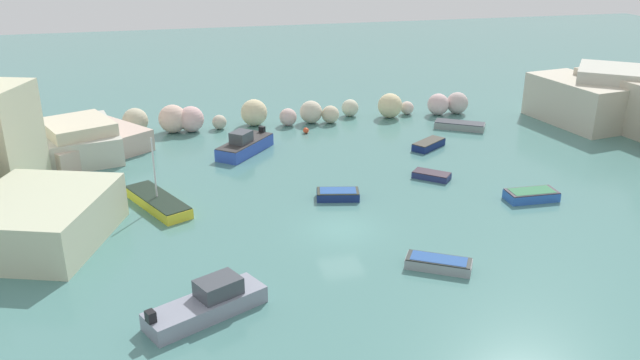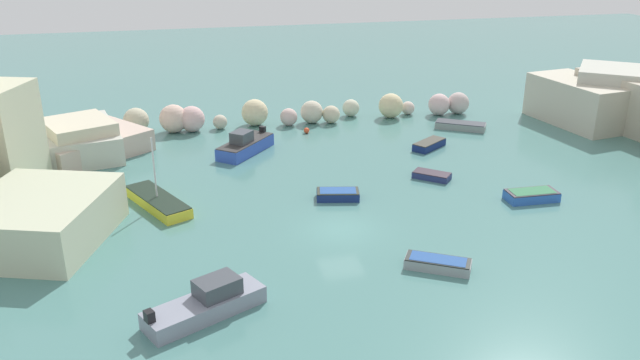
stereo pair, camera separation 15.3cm
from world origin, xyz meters
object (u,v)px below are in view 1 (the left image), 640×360
at_px(channel_buoy, 306,130).
at_px(moored_boat_4, 208,303).
at_px(moored_boat_8, 439,263).
at_px(moored_boat_0, 531,195).
at_px(moored_boat_7, 460,125).
at_px(moored_boat_1, 245,145).
at_px(moored_boat_2, 338,194).
at_px(moored_boat_5, 431,175).
at_px(moored_boat_3, 429,144).
at_px(moored_boat_6, 157,202).

distance_m(channel_buoy, moored_boat_4, 27.39).
bearing_deg(channel_buoy, moored_boat_4, -111.56).
bearing_deg(moored_boat_8, channel_buoy, 124.69).
height_order(moored_boat_0, moored_boat_7, moored_boat_0).
relative_size(moored_boat_1, moored_boat_2, 1.82).
height_order(moored_boat_2, moored_boat_5, moored_boat_2).
xyz_separation_m(channel_buoy, moored_boat_4, (-10.07, -25.47, 0.34)).
distance_m(moored_boat_4, moored_boat_7, 33.09).
bearing_deg(moored_boat_1, moored_boat_3, 121.35).
xyz_separation_m(moored_boat_1, moored_boat_4, (-4.42, -21.64, -0.05)).
bearing_deg(moored_boat_7, moored_boat_6, -124.73).
distance_m(moored_boat_0, moored_boat_1, 21.29).
bearing_deg(moored_boat_5, moored_boat_3, 110.69).
bearing_deg(moored_boat_6, moored_boat_1, 117.34).
xyz_separation_m(moored_boat_6, moored_boat_8, (13.91, -11.32, -0.05)).
height_order(moored_boat_3, moored_boat_8, moored_boat_3).
xyz_separation_m(moored_boat_1, moored_boat_7, (18.77, 1.97, -0.32)).
relative_size(channel_buoy, moored_boat_7, 0.11).
distance_m(moored_boat_0, moored_boat_2, 12.35).
bearing_deg(moored_boat_0, moored_boat_6, -9.32).
height_order(moored_boat_0, moored_boat_4, moored_boat_4).
xyz_separation_m(moored_boat_3, moored_boat_5, (-2.32, -6.16, -0.06)).
xyz_separation_m(channel_buoy, moored_boat_1, (-5.65, -3.84, 0.38)).
bearing_deg(moored_boat_0, moored_boat_4, 23.15).
xyz_separation_m(moored_boat_6, moored_boat_7, (25.35, 10.81, -0.05)).
bearing_deg(moored_boat_8, moored_boat_4, -142.17).
relative_size(moored_boat_0, moored_boat_5, 1.24).
height_order(moored_boat_3, moored_boat_4, moored_boat_4).
bearing_deg(moored_boat_1, moored_boat_8, 60.04).
distance_m(channel_buoy, moored_boat_8, 24.06).
height_order(moored_boat_0, moored_boat_3, moored_boat_0).
bearing_deg(channel_buoy, moored_boat_7, -8.11).
relative_size(moored_boat_1, moored_boat_6, 0.87).
xyz_separation_m(moored_boat_0, moored_boat_4, (-21.05, -8.34, 0.24)).
bearing_deg(moored_boat_6, moored_boat_4, -16.41).
bearing_deg(moored_boat_5, moored_boat_4, -99.42).
bearing_deg(moored_boat_3, channel_buoy, -70.87).
height_order(moored_boat_3, moored_boat_7, moored_boat_7).
bearing_deg(moored_boat_7, moored_boat_3, -105.55).
height_order(moored_boat_7, moored_boat_8, moored_boat_7).
bearing_deg(moored_boat_8, moored_boat_0, 67.14).
distance_m(moored_boat_4, moored_boat_6, 12.97).
bearing_deg(channel_buoy, moored_boat_6, -133.96).
relative_size(moored_boat_1, moored_boat_4, 0.93).
height_order(channel_buoy, moored_boat_1, moored_boat_1).
distance_m(moored_boat_0, moored_boat_5, 6.86).
bearing_deg(moored_boat_3, moored_boat_8, 33.30).
bearing_deg(moored_boat_5, moored_boat_8, -69.69).
bearing_deg(moored_boat_3, moored_boat_5, 33.54).
height_order(channel_buoy, moored_boat_3, moored_boat_3).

